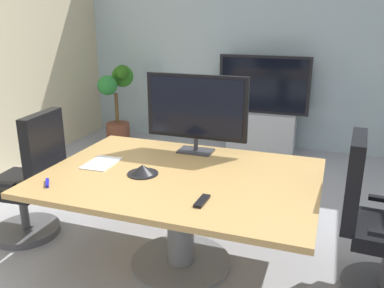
# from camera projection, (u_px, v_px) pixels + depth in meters

# --- Properties ---
(ground_plane) EXTENTS (7.32, 7.32, 0.00)m
(ground_plane) POSITION_uv_depth(u_px,v_px,m) (175.00, 258.00, 3.17)
(ground_plane) COLOR #99999E
(wall_back_glass_partition) EXTENTS (5.21, 0.10, 2.91)m
(wall_back_glass_partition) POSITION_uv_depth(u_px,v_px,m) (259.00, 42.00, 5.56)
(wall_back_glass_partition) COLOR #9EB2B7
(wall_back_glass_partition) RESTS_ON ground
(conference_table) EXTENTS (1.92, 1.36, 0.73)m
(conference_table) POSITION_uv_depth(u_px,v_px,m) (180.00, 196.00, 2.93)
(conference_table) COLOR #B2894C
(conference_table) RESTS_ON ground
(office_chair_left) EXTENTS (0.61, 0.59, 1.09)m
(office_chair_left) POSITION_uv_depth(u_px,v_px,m) (30.00, 186.00, 3.36)
(office_chair_left) COLOR #4C4C51
(office_chair_left) RESTS_ON ground
(office_chair_right) EXTENTS (0.61, 0.59, 1.09)m
(office_chair_right) POSITION_uv_depth(u_px,v_px,m) (376.00, 231.00, 2.67)
(office_chair_right) COLOR #4C4C51
(office_chair_right) RESTS_ON ground
(tv_monitor) EXTENTS (0.84, 0.18, 0.64)m
(tv_monitor) POSITION_uv_depth(u_px,v_px,m) (196.00, 109.00, 3.24)
(tv_monitor) COLOR #333338
(tv_monitor) RESTS_ON conference_table
(wall_display_unit) EXTENTS (1.20, 0.36, 1.31)m
(wall_display_unit) POSITION_uv_depth(u_px,v_px,m) (262.00, 120.00, 5.50)
(wall_display_unit) COLOR #B7BABC
(wall_display_unit) RESTS_ON ground
(potted_plant) EXTENTS (0.45, 0.61, 1.15)m
(potted_plant) POSITION_uv_depth(u_px,v_px,m) (117.00, 98.00, 5.80)
(potted_plant) COLOR brown
(potted_plant) RESTS_ON ground
(conference_phone) EXTENTS (0.22, 0.22, 0.07)m
(conference_phone) POSITION_uv_depth(u_px,v_px,m) (143.00, 170.00, 2.87)
(conference_phone) COLOR black
(conference_phone) RESTS_ON conference_table
(remote_control) EXTENTS (0.06, 0.17, 0.02)m
(remote_control) POSITION_uv_depth(u_px,v_px,m) (202.00, 201.00, 2.45)
(remote_control) COLOR black
(remote_control) RESTS_ON conference_table
(whiteboard_marker) EXTENTS (0.10, 0.12, 0.02)m
(whiteboard_marker) POSITION_uv_depth(u_px,v_px,m) (47.00, 183.00, 2.71)
(whiteboard_marker) COLOR #1919A5
(whiteboard_marker) RESTS_ON conference_table
(paper_notepad) EXTENTS (0.22, 0.31, 0.01)m
(paper_notepad) POSITION_uv_depth(u_px,v_px,m) (101.00, 163.00, 3.08)
(paper_notepad) COLOR white
(paper_notepad) RESTS_ON conference_table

